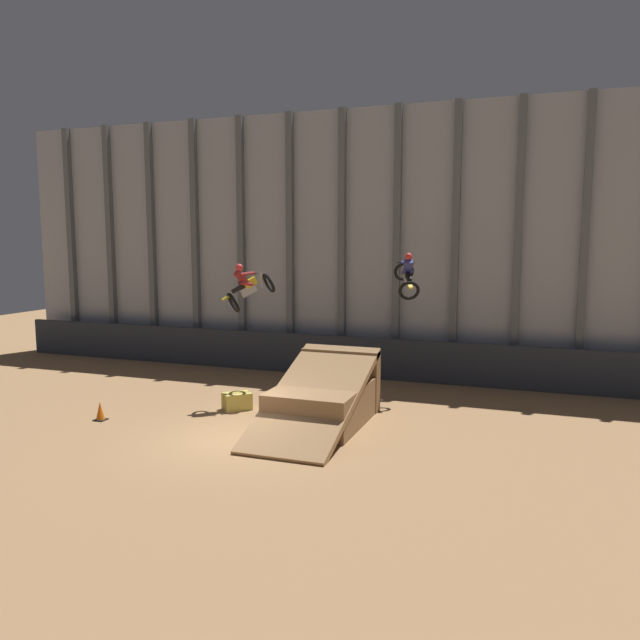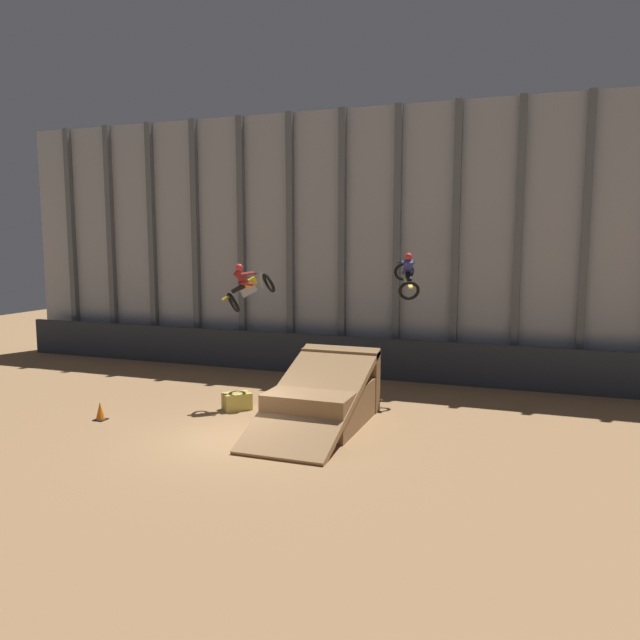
{
  "view_description": "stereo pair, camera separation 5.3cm",
  "coord_description": "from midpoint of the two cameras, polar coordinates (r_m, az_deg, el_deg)",
  "views": [
    {
      "loc": [
        8.08,
        -15.2,
        5.61
      ],
      "look_at": [
        0.66,
        5.23,
        2.8
      ],
      "focal_mm": 35.0,
      "sensor_mm": 36.0,
      "label": 1
    },
    {
      "loc": [
        8.12,
        -15.18,
        5.61
      ],
      "look_at": [
        0.66,
        5.23,
        2.8
      ],
      "focal_mm": 35.0,
      "sensor_mm": 36.0,
      "label": 2
    }
  ],
  "objects": [
    {
      "name": "rider_bike_right_air",
      "position": [
        22.08,
        8.03,
        4.06
      ],
      "size": [
        1.28,
        1.88,
        1.68
      ],
      "rotation": [
        0.43,
        0.0,
        0.36
      ],
      "color": "black"
    },
    {
      "name": "hay_bale_trackside",
      "position": [
        21.03,
        -7.53,
        -7.37
      ],
      "size": [
        1.06,
        1.06,
        0.57
      ],
      "rotation": [
        0.0,
        0.0,
        0.79
      ],
      "color": "#CCB751",
      "rests_on": "ground_plane"
    },
    {
      "name": "ground_plane",
      "position": [
        18.11,
        -7.72,
        -10.74
      ],
      "size": [
        60.0,
        60.0,
        0.0
      ],
      "primitive_type": "plane",
      "color": "#9E754C"
    },
    {
      "name": "rider_bike_left_air",
      "position": [
        21.09,
        -6.55,
        3.02
      ],
      "size": [
        1.72,
        1.68,
        1.69
      ],
      "rotation": [
        0.46,
        0.0,
        -0.82
      ],
      "color": "black"
    },
    {
      "name": "arena_back_wall",
      "position": [
        26.34,
        2.19,
        7.05
      ],
      "size": [
        32.0,
        0.4,
        10.92
      ],
      "color": "#A3A8B2",
      "rests_on": "ground_plane"
    },
    {
      "name": "dirt_ramp",
      "position": [
        19.43,
        0.49,
        -7.17
      ],
      "size": [
        2.6,
        5.59,
        2.18
      ],
      "color": "#966F48",
      "rests_on": "ground_plane"
    },
    {
      "name": "lower_barrier",
      "position": [
        25.82,
        1.45,
        -3.28
      ],
      "size": [
        31.36,
        0.2,
        1.67
      ],
      "color": "#2D333D",
      "rests_on": "ground_plane"
    },
    {
      "name": "traffic_cone_near_ramp",
      "position": [
        20.82,
        -19.39,
        -7.88
      ],
      "size": [
        0.36,
        0.36,
        0.58
      ],
      "color": "black",
      "rests_on": "ground_plane"
    }
  ]
}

